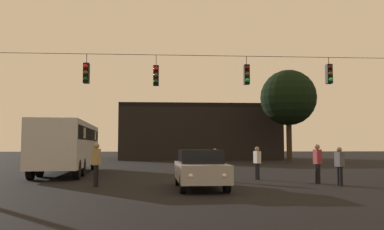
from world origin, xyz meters
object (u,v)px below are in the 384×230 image
Objects in this scene: car_near_right at (200,168)px; pedestrian_crossing_right at (215,163)px; pedestrian_crossing_center at (318,161)px; tree_left_silhouette at (288,98)px; city_bus at (68,143)px; pedestrian_near_bus at (96,162)px; pedestrian_trailing at (340,164)px; pedestrian_crossing_left at (257,161)px.

car_near_right is 2.84× the size of pedestrian_crossing_right.
pedestrian_crossing_center reaches higher than car_near_right.
pedestrian_crossing_center reaches higher than pedestrian_crossing_right.
pedestrian_crossing_right is at bearing 159.46° from pedestrian_crossing_center.
city_bus is at bearing -139.26° from tree_left_silhouette.
pedestrian_near_bus is at bearing -175.42° from pedestrian_crossing_center.
tree_left_silhouette reaches higher than pedestrian_trailing.
pedestrian_crossing_center is (2.22, -2.22, 0.08)m from pedestrian_crossing_left.
city_bus reaches higher than pedestrian_trailing.
pedestrian_crossing_center is 1.25m from pedestrian_trailing.
city_bus reaches higher than car_near_right.
tree_left_silhouette is at bearing 75.60° from pedestrian_crossing_center.
pedestrian_near_bus reaches higher than pedestrian_crossing_right.
pedestrian_trailing is 0.17× the size of tree_left_silhouette.
pedestrian_near_bus is (-4.21, 0.97, 0.23)m from car_near_right.
car_near_right is 2.51× the size of pedestrian_crossing_center.
pedestrian_crossing_center is at bearing 113.76° from pedestrian_trailing.
pedestrian_crossing_left is 7.98m from pedestrian_near_bus.
tree_left_silhouette is (15.51, 23.69, 5.59)m from pedestrian_near_bus.
pedestrian_crossing_right is at bearing 73.43° from car_near_right.
pedestrian_trailing is (13.13, -8.12, -0.95)m from city_bus.
pedestrian_crossing_center is at bearing -44.94° from pedestrian_crossing_left.
city_bus reaches higher than pedestrian_crossing_center.
pedestrian_crossing_right is (8.22, -5.33, -1.00)m from city_bus.
tree_left_silhouette reaches higher than city_bus.
pedestrian_near_bus is (-5.22, -2.42, 0.16)m from pedestrian_crossing_right.
city_bus is 11.37m from car_near_right.
pedestrian_trailing is at bearing -50.95° from pedestrian_crossing_left.
pedestrian_crossing_left is at bearing -24.59° from city_bus.
pedestrian_crossing_center is 0.97× the size of pedestrian_near_bus.
city_bus is at bearing 111.17° from pedestrian_near_bus.
pedestrian_trailing is (5.91, 0.60, 0.12)m from car_near_right.
tree_left_silhouette is (11.30, 24.66, 5.82)m from car_near_right.
pedestrian_crossing_right is 0.16× the size of tree_left_silhouette.
pedestrian_trailing is at bearing -102.61° from tree_left_silhouette.
car_near_right is 27.74m from tree_left_silhouette.
pedestrian_crossing_left reaches higher than car_near_right.
pedestrian_crossing_left is 1.00× the size of pedestrian_trailing.
pedestrian_near_bus is 28.86m from tree_left_silhouette.
tree_left_silhouette is (18.51, 15.94, 4.75)m from city_bus.
pedestrian_crossing_center is (12.62, -6.98, -0.87)m from city_bus.
city_bus is 7.24× the size of pedestrian_crossing_right.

